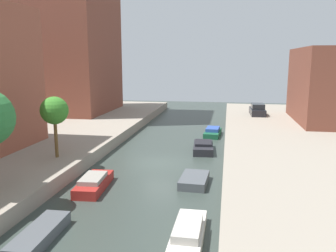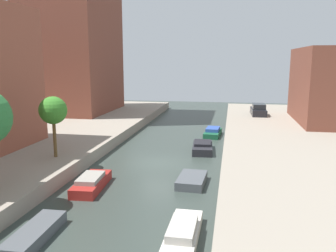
{
  "view_description": "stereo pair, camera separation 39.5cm",
  "coord_description": "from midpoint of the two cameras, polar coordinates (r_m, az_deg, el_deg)",
  "views": [
    {
      "loc": [
        5.17,
        -26.07,
        8.01
      ],
      "look_at": [
        -1.02,
        9.66,
        1.16
      ],
      "focal_mm": 37.21,
      "sensor_mm": 36.0,
      "label": 1
    },
    {
      "loc": [
        5.56,
        -26.0,
        8.01
      ],
      "look_at": [
        -1.02,
        9.66,
        1.16
      ],
      "focal_mm": 37.21,
      "sensor_mm": 36.0,
      "label": 2
    }
  ],
  "objects": [
    {
      "name": "moored_boat_left_1",
      "position": [
        17.51,
        -20.34,
        -16.21
      ],
      "size": [
        1.39,
        3.95,
        0.56
      ],
      "color": "#4C5156",
      "rests_on": "ground_plane"
    },
    {
      "name": "moored_boat_right_3",
      "position": [
        31.26,
        6.04,
        -3.47
      ],
      "size": [
        1.97,
        4.07,
        0.88
      ],
      "color": "#232328",
      "rests_on": "ground_plane"
    },
    {
      "name": "moored_boat_right_4",
      "position": [
        37.8,
        7.64,
        -1.05
      ],
      "size": [
        1.84,
        4.03,
        0.89
      ],
      "color": "#195638",
      "rests_on": "ground_plane"
    },
    {
      "name": "parked_car",
      "position": [
        46.84,
        14.82,
        2.51
      ],
      "size": [
        1.91,
        4.43,
        1.5
      ],
      "color": "black",
      "rests_on": "quay_right"
    },
    {
      "name": "moored_boat_right_1",
      "position": [
        16.39,
        3.17,
        -17.13
      ],
      "size": [
        1.4,
        4.37,
        0.88
      ],
      "color": "beige",
      "rests_on": "ground_plane"
    },
    {
      "name": "street_tree_2",
      "position": [
        26.38,
        -17.91,
        2.38
      ],
      "size": [
        2.01,
        2.01,
        4.48
      ],
      "color": "brown",
      "rests_on": "quay_left"
    },
    {
      "name": "moored_boat_left_2",
      "position": [
        22.81,
        -11.95,
        -9.08
      ],
      "size": [
        1.78,
        4.21,
        0.88
      ],
      "color": "maroon",
      "rests_on": "ground_plane"
    },
    {
      "name": "moored_boat_right_2",
      "position": [
        23.15,
        4.42,
        -8.85
      ],
      "size": [
        1.84,
        3.09,
        0.55
      ],
      "color": "#4C5156",
      "rests_on": "ground_plane"
    },
    {
      "name": "apartment_tower_far",
      "position": [
        50.73,
        -15.31,
        17.93
      ],
      "size": [
        10.0,
        12.96,
        27.41
      ],
      "primitive_type": "cube",
      "color": "brown",
      "rests_on": "quay_left"
    },
    {
      "name": "ground_plane",
      "position": [
        27.76,
        -1.15,
        -6.07
      ],
      "size": [
        84.0,
        84.0,
        0.0
      ],
      "primitive_type": "plane",
      "color": "#333D38"
    }
  ]
}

